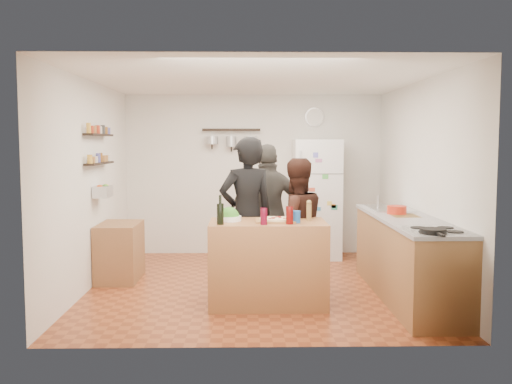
{
  "coord_description": "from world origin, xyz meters",
  "views": [
    {
      "loc": [
        -0.12,
        -6.87,
        1.76
      ],
      "look_at": [
        0.0,
        0.1,
        1.15
      ],
      "focal_mm": 40.0,
      "sensor_mm": 36.0,
      "label": 1
    }
  ],
  "objects_px": {
    "person_left": "(247,215)",
    "person_center": "(295,226)",
    "fridge": "(316,199)",
    "side_table": "(120,252)",
    "pepper_mill": "(309,213)",
    "wall_clock": "(315,117)",
    "salad_bowl": "(229,218)",
    "person_back": "(269,213)",
    "wine_bottle": "(220,214)",
    "salt_canister": "(297,217)",
    "counter_run": "(407,258)",
    "skillet": "(433,231)",
    "red_bowl": "(397,210)",
    "prep_island": "(268,263)"
  },
  "relations": [
    {
      "from": "prep_island",
      "to": "salt_canister",
      "type": "relative_size",
      "value": 9.64
    },
    {
      "from": "salt_canister",
      "to": "person_center",
      "type": "height_order",
      "value": "person_center"
    },
    {
      "from": "skillet",
      "to": "red_bowl",
      "type": "bearing_deg",
      "value": 88.03
    },
    {
      "from": "pepper_mill",
      "to": "wall_clock",
      "type": "bearing_deg",
      "value": 82.15
    },
    {
      "from": "salad_bowl",
      "to": "pepper_mill",
      "type": "bearing_deg",
      "value": 0.0
    },
    {
      "from": "person_left",
      "to": "skillet",
      "type": "relative_size",
      "value": 7.49
    },
    {
      "from": "prep_island",
      "to": "wall_clock",
      "type": "xyz_separation_m",
      "value": [
        0.84,
        2.87,
        1.69
      ]
    },
    {
      "from": "wine_bottle",
      "to": "person_left",
      "type": "bearing_deg",
      "value": 69.41
    },
    {
      "from": "skillet",
      "to": "person_left",
      "type": "bearing_deg",
      "value": 140.56
    },
    {
      "from": "prep_island",
      "to": "pepper_mill",
      "type": "xyz_separation_m",
      "value": [
        0.45,
        0.05,
        0.54
      ]
    },
    {
      "from": "person_left",
      "to": "wall_clock",
      "type": "xyz_separation_m",
      "value": [
        1.07,
        2.37,
        1.24
      ]
    },
    {
      "from": "prep_island",
      "to": "red_bowl",
      "type": "relative_size",
      "value": 5.53
    },
    {
      "from": "salt_canister",
      "to": "counter_run",
      "type": "height_order",
      "value": "salt_canister"
    },
    {
      "from": "salad_bowl",
      "to": "pepper_mill",
      "type": "distance_m",
      "value": 0.87
    },
    {
      "from": "red_bowl",
      "to": "skillet",
      "type": "bearing_deg",
      "value": -91.97
    },
    {
      "from": "person_left",
      "to": "salad_bowl",
      "type": "bearing_deg",
      "value": 45.52
    },
    {
      "from": "person_left",
      "to": "person_center",
      "type": "distance_m",
      "value": 0.58
    },
    {
      "from": "salt_canister",
      "to": "person_center",
      "type": "distance_m",
      "value": 0.62
    },
    {
      "from": "prep_island",
      "to": "wall_clock",
      "type": "bearing_deg",
      "value": 73.72
    },
    {
      "from": "fridge",
      "to": "side_table",
      "type": "height_order",
      "value": "fridge"
    },
    {
      "from": "fridge",
      "to": "skillet",
      "type": "bearing_deg",
      "value": -79.34
    },
    {
      "from": "person_center",
      "to": "person_back",
      "type": "bearing_deg",
      "value": -82.56
    },
    {
      "from": "person_left",
      "to": "counter_run",
      "type": "bearing_deg",
      "value": 150.31
    },
    {
      "from": "fridge",
      "to": "red_bowl",
      "type": "bearing_deg",
      "value": -70.67
    },
    {
      "from": "person_back",
      "to": "skillet",
      "type": "distance_m",
      "value": 2.42
    },
    {
      "from": "wine_bottle",
      "to": "pepper_mill",
      "type": "height_order",
      "value": "wine_bottle"
    },
    {
      "from": "fridge",
      "to": "person_back",
      "type": "bearing_deg",
      "value": -117.64
    },
    {
      "from": "person_center",
      "to": "counter_run",
      "type": "bearing_deg",
      "value": 151.11
    },
    {
      "from": "wine_bottle",
      "to": "skillet",
      "type": "xyz_separation_m",
      "value": [
        1.99,
        -0.69,
        -0.08
      ]
    },
    {
      "from": "person_back",
      "to": "wall_clock",
      "type": "height_order",
      "value": "wall_clock"
    },
    {
      "from": "salad_bowl",
      "to": "person_back",
      "type": "xyz_separation_m",
      "value": [
        0.47,
        0.99,
        -0.07
      ]
    },
    {
      "from": "counter_run",
      "to": "fridge",
      "type": "xyz_separation_m",
      "value": [
        -0.75,
        2.3,
        0.45
      ]
    },
    {
      "from": "skillet",
      "to": "side_table",
      "type": "bearing_deg",
      "value": 148.43
    },
    {
      "from": "wine_bottle",
      "to": "red_bowl",
      "type": "bearing_deg",
      "value": 20.65
    },
    {
      "from": "wine_bottle",
      "to": "salt_canister",
      "type": "distance_m",
      "value": 0.81
    },
    {
      "from": "salt_canister",
      "to": "red_bowl",
      "type": "distance_m",
      "value": 1.41
    },
    {
      "from": "prep_island",
      "to": "pepper_mill",
      "type": "relative_size",
      "value": 6.99
    },
    {
      "from": "wine_bottle",
      "to": "counter_run",
      "type": "xyz_separation_m",
      "value": [
        2.09,
        0.46,
        -0.57
      ]
    },
    {
      "from": "counter_run",
      "to": "skillet",
      "type": "bearing_deg",
      "value": -94.96
    },
    {
      "from": "person_center",
      "to": "skillet",
      "type": "distance_m",
      "value": 1.8
    },
    {
      "from": "pepper_mill",
      "to": "person_center",
      "type": "height_order",
      "value": "person_center"
    },
    {
      "from": "side_table",
      "to": "person_back",
      "type": "bearing_deg",
      "value": -3.07
    },
    {
      "from": "person_center",
      "to": "skillet",
      "type": "bearing_deg",
      "value": 111.08
    },
    {
      "from": "wall_clock",
      "to": "side_table",
      "type": "relative_size",
      "value": 0.37
    },
    {
      "from": "salad_bowl",
      "to": "person_left",
      "type": "distance_m",
      "value": 0.49
    },
    {
      "from": "pepper_mill",
      "to": "red_bowl",
      "type": "height_order",
      "value": "pepper_mill"
    },
    {
      "from": "prep_island",
      "to": "salt_canister",
      "type": "distance_m",
      "value": 0.61
    },
    {
      "from": "person_center",
      "to": "wall_clock",
      "type": "bearing_deg",
      "value": -120.63
    },
    {
      "from": "person_center",
      "to": "side_table",
      "type": "distance_m",
      "value": 2.33
    },
    {
      "from": "person_left",
      "to": "person_center",
      "type": "height_order",
      "value": "person_left"
    }
  ]
}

